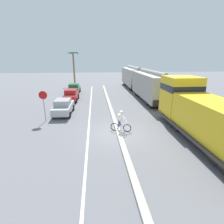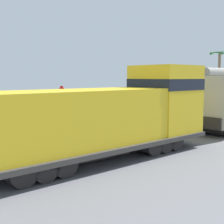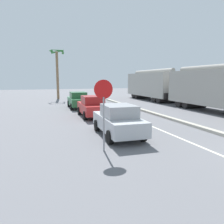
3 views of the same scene
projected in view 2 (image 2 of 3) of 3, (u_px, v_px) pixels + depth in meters
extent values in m
plane|color=slate|center=(70.00, 135.00, 19.56)|extent=(120.00, 120.00, 0.00)
cube|color=#B2AD9E|center=(137.00, 124.00, 23.45)|extent=(0.36, 36.00, 0.16)
cube|color=silver|center=(116.00, 122.00, 25.26)|extent=(0.14, 36.00, 0.01)
cube|color=gold|center=(87.00, 118.00, 13.00)|extent=(2.70, 9.86, 2.40)
cube|color=gold|center=(165.00, 100.00, 16.19)|extent=(2.80, 2.80, 3.50)
cube|color=black|center=(165.00, 84.00, 16.10)|extent=(2.83, 2.83, 0.56)
cube|color=#383533|center=(99.00, 144.00, 13.52)|extent=(3.10, 11.60, 0.20)
cylinder|color=#4C4947|center=(99.00, 148.00, 13.54)|extent=(1.10, 3.00, 1.10)
cylinder|color=black|center=(159.00, 137.00, 16.14)|extent=(2.40, 1.00, 1.00)
cylinder|color=black|center=(149.00, 139.00, 15.62)|extent=(2.40, 1.00, 1.00)
cylinder|color=black|center=(137.00, 142.00, 15.10)|extent=(2.40, 1.00, 1.00)
cylinder|color=black|center=(50.00, 158.00, 11.99)|extent=(2.40, 1.00, 1.00)
cylinder|color=black|center=(31.00, 162.00, 11.47)|extent=(2.40, 1.00, 1.00)
cylinder|color=black|center=(10.00, 166.00, 10.95)|extent=(2.40, 1.00, 1.00)
cube|color=black|center=(201.00, 122.00, 18.53)|extent=(2.61, 0.10, 0.70)
cylinder|color=black|center=(223.00, 126.00, 20.26)|extent=(2.46, 0.90, 0.90)
cylinder|color=black|center=(214.00, 128.00, 19.54)|extent=(2.46, 0.90, 0.90)
cube|color=#B7BABF|center=(91.00, 111.00, 26.95)|extent=(1.81, 4.24, 0.70)
cube|color=#9C9EA2|center=(90.00, 104.00, 26.79)|extent=(1.55, 1.94, 0.60)
cube|color=#1E232D|center=(99.00, 104.00, 27.42)|extent=(1.43, 0.16, 0.51)
cylinder|color=black|center=(98.00, 113.00, 28.44)|extent=(0.24, 0.65, 0.64)
cylinder|color=black|center=(109.00, 115.00, 27.19)|extent=(0.24, 0.65, 0.64)
cylinder|color=black|center=(73.00, 115.00, 26.79)|extent=(0.24, 0.65, 0.64)
cylinder|color=black|center=(84.00, 117.00, 25.55)|extent=(0.24, 0.65, 0.64)
cube|color=red|center=(140.00, 107.00, 30.84)|extent=(1.77, 4.23, 0.70)
cube|color=maroon|center=(139.00, 100.00, 30.67)|extent=(1.53, 1.93, 0.60)
cube|color=#1E232D|center=(146.00, 100.00, 31.31)|extent=(1.43, 0.15, 0.51)
cylinder|color=black|center=(144.00, 109.00, 32.32)|extent=(0.23, 0.64, 0.64)
cylinder|color=black|center=(155.00, 110.00, 31.09)|extent=(0.23, 0.64, 0.64)
cylinder|color=black|center=(125.00, 111.00, 30.66)|extent=(0.23, 0.64, 0.64)
cylinder|color=black|center=(137.00, 112.00, 29.43)|extent=(0.23, 0.64, 0.64)
cube|color=#286B3D|center=(174.00, 104.00, 34.51)|extent=(1.79, 4.23, 0.70)
cube|color=#225B34|center=(173.00, 98.00, 34.34)|extent=(1.54, 1.93, 0.60)
cube|color=#1E232D|center=(179.00, 98.00, 34.98)|extent=(1.43, 0.15, 0.51)
cylinder|color=black|center=(175.00, 106.00, 35.99)|extent=(0.23, 0.64, 0.64)
cylinder|color=black|center=(187.00, 107.00, 34.75)|extent=(0.23, 0.64, 0.64)
cylinder|color=black|center=(160.00, 107.00, 34.34)|extent=(0.23, 0.64, 0.64)
cylinder|color=black|center=(172.00, 108.00, 33.10)|extent=(0.23, 0.64, 0.64)
torus|color=black|center=(79.00, 131.00, 19.08)|extent=(0.64, 0.28, 0.66)
torus|color=black|center=(75.00, 128.00, 20.05)|extent=(0.64, 0.28, 0.66)
cylinder|color=silver|center=(77.00, 125.00, 19.53)|extent=(0.76, 0.31, 0.05)
cylinder|color=silver|center=(77.00, 128.00, 19.46)|extent=(0.47, 0.21, 0.36)
cylinder|color=silver|center=(76.00, 122.00, 19.72)|extent=(0.04, 0.04, 0.30)
cylinder|color=silver|center=(79.00, 122.00, 19.09)|extent=(0.20, 0.46, 0.04)
cylinder|color=#38476B|center=(78.00, 124.00, 19.67)|extent=(0.33, 0.23, 0.52)
cylinder|color=#38476B|center=(75.00, 124.00, 19.60)|extent=(0.30, 0.22, 0.52)
cube|color=white|center=(76.00, 116.00, 19.51)|extent=(0.42, 0.43, 0.57)
sphere|color=beige|center=(77.00, 110.00, 19.41)|extent=(0.22, 0.22, 0.22)
cylinder|color=white|center=(77.00, 108.00, 19.39)|extent=(0.22, 0.22, 0.05)
cylinder|color=white|center=(80.00, 116.00, 19.39)|extent=(0.46, 0.24, 0.36)
cylinder|color=white|center=(75.00, 116.00, 19.27)|extent=(0.46, 0.24, 0.36)
cylinder|color=gray|center=(62.00, 107.00, 26.57)|extent=(0.07, 0.07, 2.20)
cylinder|color=red|center=(62.00, 90.00, 26.43)|extent=(0.76, 0.03, 0.76)
cylinder|color=white|center=(62.00, 90.00, 26.44)|extent=(0.48, 0.01, 0.48)
cylinder|color=#846647|center=(219.00, 79.00, 42.18)|extent=(0.36, 0.36, 6.79)
cone|color=#2D7033|center=(224.00, 53.00, 42.23)|extent=(1.85, 0.67, 0.56)
cone|color=#2D7033|center=(213.00, 53.00, 42.35)|extent=(0.64, 1.86, 0.58)
cone|color=#2D7033|center=(216.00, 52.00, 41.23)|extent=(1.83, 0.38, 0.47)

